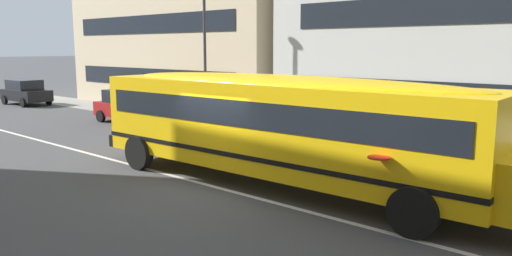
% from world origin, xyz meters
% --- Properties ---
extents(ground_plane, '(400.00, 400.00, 0.00)m').
position_xyz_m(ground_plane, '(0.00, 0.00, 0.00)').
color(ground_plane, '#424244').
extents(sidewalk_far, '(120.00, 3.00, 0.01)m').
position_xyz_m(sidewalk_far, '(0.00, 8.01, 0.01)').
color(sidewalk_far, gray).
rests_on(sidewalk_far, ground_plane).
extents(lane_centreline, '(110.00, 0.16, 0.01)m').
position_xyz_m(lane_centreline, '(0.00, 0.00, 0.00)').
color(lane_centreline, silver).
rests_on(lane_centreline, ground_plane).
extents(school_bus, '(13.58, 3.23, 3.02)m').
position_xyz_m(school_bus, '(1.37, 1.28, 1.79)').
color(school_bus, yellow).
rests_on(school_bus, ground_plane).
extents(parked_car_red_near_corner, '(3.95, 1.98, 1.64)m').
position_xyz_m(parked_car_red_near_corner, '(-11.73, 5.29, 0.84)').
color(parked_car_red_near_corner, maroon).
rests_on(parked_car_red_near_corner, ground_plane).
extents(parked_car_black_past_driveway, '(3.95, 1.98, 1.64)m').
position_xyz_m(parked_car_black_past_driveway, '(-23.57, 5.35, 0.84)').
color(parked_car_black_past_driveway, black).
rests_on(parked_car_black_past_driveway, ground_plane).
extents(street_lamp, '(0.44, 0.44, 6.80)m').
position_xyz_m(street_lamp, '(-8.28, 7.31, 4.31)').
color(street_lamp, '#38383D').
rests_on(street_lamp, ground_plane).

